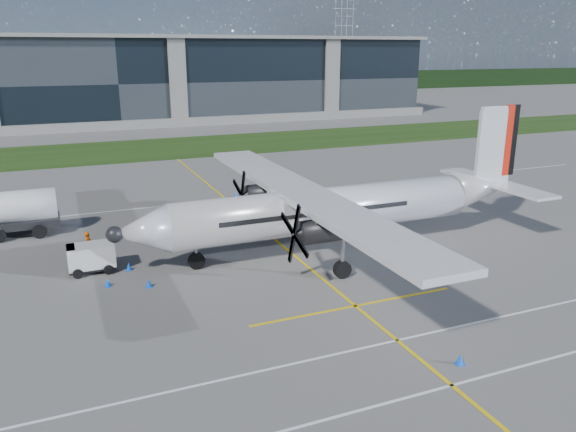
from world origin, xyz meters
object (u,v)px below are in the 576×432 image
ground_crew_person (88,243)px  baggage_tug (91,258)px  safety_cone_portwing (460,359)px  safety_cone_nose_port (149,283)px  safety_cone_stbdwing (236,194)px  safety_cone_fwd (108,282)px  turboprop_aircraft (340,183)px  pylon_east (343,44)px  safety_cone_nose_stbd (129,266)px

ground_crew_person → baggage_tug: bearing=-155.3°
safety_cone_portwing → safety_cone_nose_port: 17.58m
safety_cone_stbdwing → safety_cone_fwd: same height
turboprop_aircraft → safety_cone_stbdwing: 16.91m
pylon_east → safety_cone_fwd: size_ratio=60.00×
turboprop_aircraft → safety_cone_nose_stbd: (-13.86, 1.41, -4.38)m
ground_crew_person → turboprop_aircraft: bearing=-81.4°
baggage_tug → ground_crew_person: 2.66m
safety_cone_fwd → safety_cone_nose_port: bearing=-25.0°
safety_cone_nose_port → safety_cone_fwd: 2.40m
baggage_tug → safety_cone_nose_port: size_ratio=5.88×
safety_cone_fwd → ground_crew_person: bearing=96.7°
baggage_tug → safety_cone_fwd: 2.84m
safety_cone_portwing → pylon_east: bearing=63.7°
ground_crew_person → safety_cone_fwd: size_ratio=4.03×
turboprop_aircraft → safety_cone_nose_port: turboprop_aircraft is taller
safety_cone_nose_stbd → safety_cone_portwing: bearing=-54.7°
safety_cone_fwd → pylon_east: bearing=57.6°
ground_crew_person → safety_cone_portwing: ground_crew_person is taller
ground_crew_person → safety_cone_portwing: (13.92, -19.98, -0.76)m
baggage_tug → ground_crew_person: bearing=89.8°
ground_crew_person → safety_cone_fwd: ground_crew_person is taller
baggage_tug → ground_crew_person: ground_crew_person is taller
safety_cone_fwd → turboprop_aircraft: bearing=2.5°
safety_cone_fwd → safety_cone_portwing: bearing=-47.7°
safety_cone_nose_stbd → baggage_tug: bearing=163.4°
ground_crew_person → safety_cone_nose_stbd: (2.09, -3.28, -0.76)m
turboprop_aircraft → safety_cone_portwing: bearing=-97.5°
turboprop_aircraft → safety_cone_fwd: bearing=-177.5°
baggage_tug → safety_cone_nose_port: baggage_tug is taller
baggage_tug → safety_cone_nose_port: bearing=-52.8°
safety_cone_nose_stbd → safety_cone_nose_port: size_ratio=1.00×
safety_cone_portwing → safety_cone_nose_port: size_ratio=1.00×
turboprop_aircraft → ground_crew_person: 17.01m
safety_cone_nose_stbd → safety_cone_stbdwing: 18.80m
safety_cone_nose_port → safety_cone_fwd: size_ratio=1.00×
safety_cone_portwing → safety_cone_nose_stbd: 20.47m
safety_cone_nose_stbd → safety_cone_fwd: bearing=-125.2°
baggage_tug → safety_cone_stbdwing: (13.71, 14.15, -0.63)m
safety_cone_stbdwing → pylon_east: bearing=58.4°
safety_cone_nose_stbd → safety_cone_stbdwing: bearing=51.8°
baggage_tug → safety_cone_nose_stbd: (2.10, -0.62, -0.63)m
turboprop_aircraft → safety_cone_nose_port: size_ratio=61.68×
safety_cone_nose_port → safety_cone_stbdwing: (10.90, 17.86, 0.00)m
safety_cone_nose_stbd → safety_cone_stbdwing: (11.62, 14.78, 0.00)m
safety_cone_nose_port → safety_cone_stbdwing: same height
pylon_east → turboprop_aircraft: size_ratio=0.97×
pylon_east → turboprop_aircraft: 167.49m
turboprop_aircraft → safety_cone_portwing: (-2.02, -15.29, -4.38)m
pylon_east → safety_cone_nose_port: pylon_east is taller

